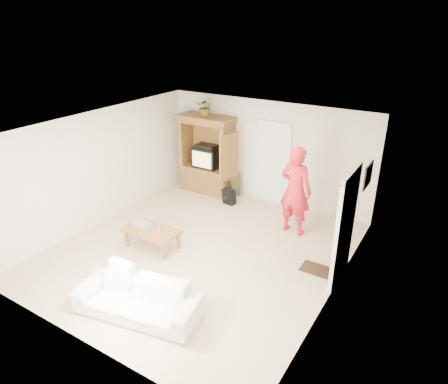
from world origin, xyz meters
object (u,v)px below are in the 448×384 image
(man, at_px, (295,191))
(coffee_table, at_px, (152,232))
(armoire, at_px, (208,160))
(sofa, at_px, (138,299))

(man, relative_size, coffee_table, 1.76)
(armoire, relative_size, coffee_table, 1.83)
(sofa, distance_m, coffee_table, 2.04)
(coffee_table, bearing_deg, armoire, 101.81)
(armoire, distance_m, man, 3.03)
(coffee_table, bearing_deg, man, 43.97)
(armoire, xyz_separation_m, sofa, (1.81, -4.76, -0.61))
(sofa, xyz_separation_m, coffee_table, (-1.16, 1.68, 0.08))
(sofa, bearing_deg, armoire, 99.93)
(man, bearing_deg, sofa, 80.69)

